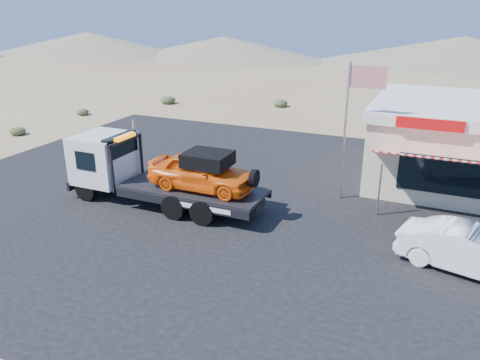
{
  "coord_description": "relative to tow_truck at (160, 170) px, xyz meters",
  "views": [
    {
      "loc": [
        8.4,
        -15.07,
        8.15
      ],
      "look_at": [
        1.27,
        1.17,
        1.5
      ],
      "focal_mm": 35.0,
      "sensor_mm": 36.0,
      "label": 1
    }
  ],
  "objects": [
    {
      "name": "ground",
      "position": [
        2.28,
        -0.74,
        -1.56
      ],
      "size": [
        120.0,
        120.0,
        0.0
      ],
      "primitive_type": "plane",
      "color": "#8A6E4E",
      "rests_on": "ground"
    },
    {
      "name": "desert_scrub",
      "position": [
        -10.89,
        9.84,
        -1.26
      ],
      "size": [
        26.18,
        30.32,
        0.7
      ],
      "color": "#384424",
      "rests_on": "ground"
    },
    {
      "name": "distant_hills",
      "position": [
        -7.5,
        54.4,
        0.32
      ],
      "size": [
        126.0,
        48.0,
        4.2
      ],
      "color": "#726B59",
      "rests_on": "ground"
    },
    {
      "name": "flagpole",
      "position": [
        7.21,
        3.76,
        2.2
      ],
      "size": [
        1.55,
        0.1,
        6.0
      ],
      "color": "#99999E",
      "rests_on": "asphalt_lot"
    },
    {
      "name": "tow_truck",
      "position": [
        0.0,
        0.0,
        0.0
      ],
      "size": [
        8.68,
        2.57,
        2.9
      ],
      "color": "black",
      "rests_on": "asphalt_lot"
    },
    {
      "name": "white_sedan",
      "position": [
        12.12,
        -0.7,
        -0.81
      ],
      "size": [
        4.69,
        2.54,
        1.47
      ],
      "primitive_type": "imported",
      "rotation": [
        0.0,
        0.0,
        1.34
      ],
      "color": "white",
      "rests_on": "asphalt_lot"
    },
    {
      "name": "asphalt_lot",
      "position": [
        4.28,
        2.26,
        -1.55
      ],
      "size": [
        32.0,
        24.0,
        0.02
      ],
      "primitive_type": "cube",
      "color": "black",
      "rests_on": "ground"
    }
  ]
}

